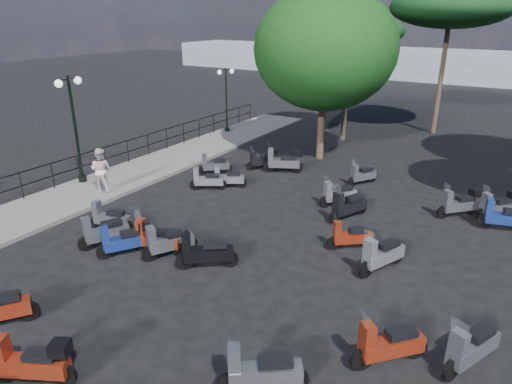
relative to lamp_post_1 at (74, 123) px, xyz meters
The scene contains 33 objects.
ground 8.21m from the lamp_post_1, 14.36° to the right, with size 120.00×120.00×0.00m, color black.
sidewalk 3.01m from the lamp_post_1, 46.78° to the left, with size 3.00×30.00×0.15m, color #605E5B.
railing 2.02m from the lamp_post_1, 108.21° to the left, with size 0.04×26.04×1.10m.
lamp_post_1 is the anchor object (origin of this frame).
lamp_post_2 10.56m from the lamp_post_1, 89.20° to the left, with size 0.58×1.05×3.77m.
pedestrian_far 2.33m from the lamp_post_1, ahead, with size 0.87×0.67×1.78m, color silver.
scooter_2 6.52m from the lamp_post_1, 32.62° to the right, with size 0.93×1.61×1.38m.
scooter_3 7.34m from the lamp_post_1, 28.72° to the right, with size 1.06×1.48×1.33m.
scooter_4 6.14m from the lamp_post_1, 45.65° to the left, with size 1.20×1.11×1.23m.
scooter_5 8.34m from the lamp_post_1, 46.91° to the left, with size 1.07×1.25×1.20m.
scooter_7 11.91m from the lamp_post_1, 43.19° to the right, with size 1.61×1.01×1.40m.
scooter_8 9.38m from the lamp_post_1, 17.28° to the right, with size 1.51×1.21×1.45m.
scooter_9 5.54m from the lamp_post_1, 28.69° to the right, with size 1.58×0.68×1.28m.
scooter_10 5.90m from the lamp_post_1, 25.29° to the left, with size 1.36×0.91×1.22m.
scooter_11 9.10m from the lamp_post_1, 41.93° to the left, with size 1.70×1.01×1.45m.
scooter_14 8.15m from the lamp_post_1, 20.55° to the right, with size 1.00×1.59×1.40m.
scooter_15 7.75m from the lamp_post_1, 21.89° to the right, with size 1.67×0.78×1.37m.
scooter_16 11.49m from the lamp_post_1, 13.60° to the left, with size 0.93×1.69×1.43m.
scooter_17 12.20m from the lamp_post_1, 31.82° to the left, with size 0.89×1.34×1.20m.
scooter_20 13.95m from the lamp_post_1, 25.13° to the right, with size 1.51×1.18×1.44m.
scooter_21 13.24m from the lamp_post_1, ahead, with size 0.92×1.73×1.45m.
scooter_22 12.06m from the lamp_post_1, ahead, with size 1.26×1.02×1.21m.
scooter_23 11.05m from the lamp_post_1, 19.50° to the left, with size 1.10×1.34×1.30m.
scooter_26 14.98m from the lamp_post_1, 14.87° to the right, with size 1.28×1.38×1.41m.
scooter_27 16.23m from the lamp_post_1, 10.81° to the right, with size 0.93×1.70×1.44m.
scooter_28 15.28m from the lamp_post_1, 19.16° to the left, with size 1.28×1.33×1.34m.
scooter_29 16.56m from the lamp_post_1, 16.12° to the left, with size 1.68×0.71×1.36m.
scooter_31 6.67m from the lamp_post_1, 28.41° to the left, with size 1.36×0.91×1.22m.
scooter_32 16.56m from the lamp_post_1, 19.34° to the left, with size 1.28×1.33×1.34m.
broadleaf_tree 11.62m from the lamp_post_1, 51.33° to the left, with size 6.71×6.71×8.17m.
pine_0 20.94m from the lamp_post_1, 57.99° to the left, with size 6.72×6.72×8.36m.
pine_2 14.97m from the lamp_post_1, 62.91° to the left, with size 5.75×5.75×6.99m.
distant_hills 43.74m from the lamp_post_1, 80.11° to the left, with size 70.00×8.00×3.00m, color gray.
Camera 1 is at (8.48, -9.80, 6.91)m, focal length 32.00 mm.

